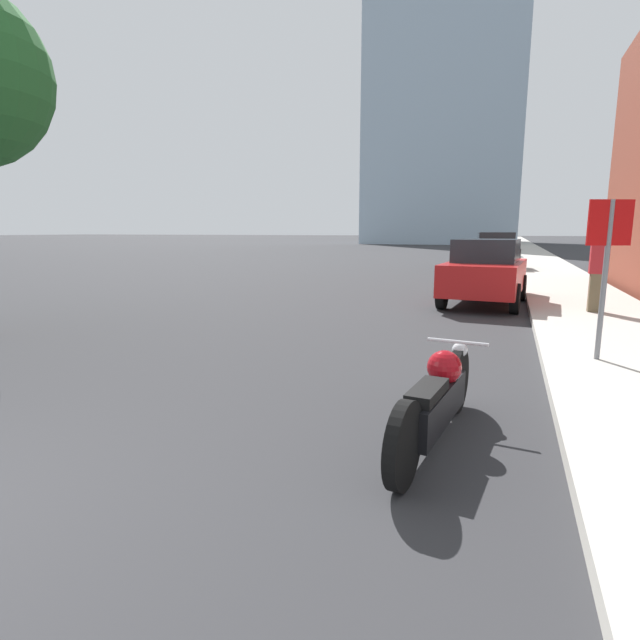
% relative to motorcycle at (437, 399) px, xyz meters
% --- Properties ---
extents(sidewalk, '(2.67, 240.00, 0.15)m').
position_rel_motorcycle_xyz_m(sidewalk, '(2.39, 36.87, -0.33)').
color(sidewalk, '#B2ADA3').
rests_on(sidewalk, ground_plane).
extents(distant_tower, '(21.30, 21.30, 56.88)m').
position_rel_motorcycle_xyz_m(distant_tower, '(-9.14, 76.26, 28.04)').
color(distant_tower, '#9EB7CC').
rests_on(distant_tower, ground_plane).
extents(motorcycle, '(0.62, 2.50, 0.80)m').
position_rel_motorcycle_xyz_m(motorcycle, '(0.00, 0.00, 0.00)').
color(motorcycle, black).
rests_on(motorcycle, ground_plane).
extents(parked_car_red, '(2.12, 4.11, 1.69)m').
position_rel_motorcycle_xyz_m(parked_car_red, '(-0.00, 9.17, 0.46)').
color(parked_car_red, red).
rests_on(parked_car_red, ground_plane).
extents(parked_car_black, '(2.31, 4.57, 1.83)m').
position_rel_motorcycle_xyz_m(parked_car_black, '(-0.10, 21.58, 0.50)').
color(parked_car_black, black).
rests_on(parked_car_black, ground_plane).
extents(parked_car_blue, '(2.01, 3.89, 1.63)m').
position_rel_motorcycle_xyz_m(parked_car_blue, '(-0.23, 33.35, 0.43)').
color(parked_car_blue, '#1E3899').
rests_on(parked_car_blue, ground_plane).
extents(parked_car_white, '(2.04, 4.35, 1.63)m').
position_rel_motorcycle_xyz_m(parked_car_white, '(-0.18, 46.32, 0.43)').
color(parked_car_white, silver).
rests_on(parked_car_white, ground_plane).
extents(stop_sign, '(0.57, 0.26, 2.16)m').
position_rel_motorcycle_xyz_m(stop_sign, '(1.76, 3.23, 1.22)').
color(stop_sign, slate).
rests_on(stop_sign, sidewalk).
extents(pedestrian, '(0.36, 0.24, 1.74)m').
position_rel_motorcycle_xyz_m(pedestrian, '(2.37, 7.81, 0.64)').
color(pedestrian, brown).
rests_on(pedestrian, sidewalk).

